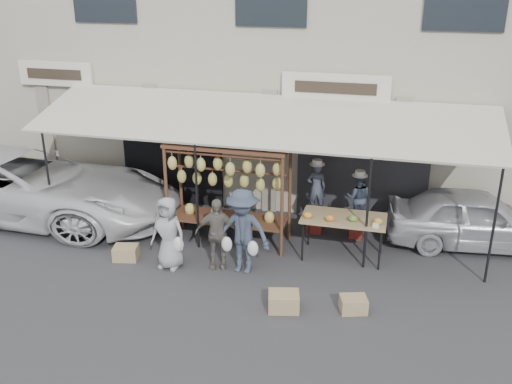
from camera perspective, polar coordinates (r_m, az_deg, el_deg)
ground_plane at (r=11.15m, az=-2.88°, el=-8.70°), size 90.00×90.00×0.00m
shophouse at (r=16.07m, az=4.01°, el=14.43°), size 24.00×6.15×7.30m
awning at (r=12.21m, az=0.15°, el=7.12°), size 10.00×2.35×2.92m
banana_rack at (r=11.95m, az=-2.87°, el=1.73°), size 2.60×0.90×2.24m
produce_table at (r=11.67m, az=8.75°, el=-2.73°), size 1.70×0.90×1.04m
vendor_left at (r=12.70m, az=6.05°, el=0.42°), size 0.48×0.38×1.16m
vendor_right at (r=12.58m, az=10.21°, el=-0.57°), size 0.53×0.42×1.09m
customer_left at (r=11.37m, az=-8.76°, el=-4.08°), size 0.78×0.56×1.49m
customer_mid at (r=11.27m, az=-3.95°, el=-4.15°), size 0.92×0.55×1.46m
customer_right at (r=11.03m, az=-1.36°, el=-3.96°), size 1.16×0.73×1.73m
stool_left at (r=13.01m, az=5.91°, el=-2.96°), size 0.41×0.41×0.48m
stool_right at (r=12.87m, az=9.99°, el=-3.66°), size 0.34×0.34×0.41m
crate_near_a at (r=10.17m, az=2.79°, el=-10.87°), size 0.62×0.52×0.32m
crate_near_b at (r=10.27m, az=9.71°, el=-11.01°), size 0.54×0.47×0.27m
crate_far at (r=12.08m, az=-12.88°, el=-5.94°), size 0.55×0.46×0.29m
van at (r=14.78m, az=-23.49°, el=2.26°), size 5.70×2.66×2.37m
sedan at (r=13.03m, az=21.07°, el=-2.47°), size 3.85×1.91×1.26m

